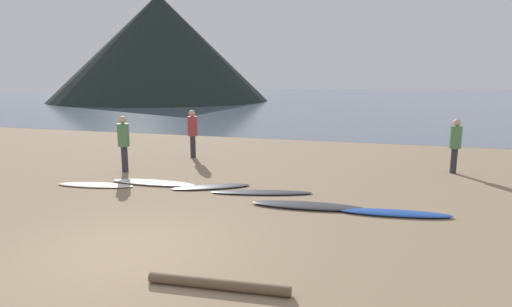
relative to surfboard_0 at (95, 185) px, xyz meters
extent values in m
cube|color=#8C7559|center=(3.42, 6.30, -0.13)|extent=(120.00, 120.00, 0.20)
cube|color=slate|center=(3.42, 60.39, -0.03)|extent=(140.00, 100.00, 0.01)
cone|color=black|center=(-21.26, 41.49, 6.98)|extent=(29.17, 29.17, 14.03)
ellipsoid|color=silver|center=(0.00, 0.00, 0.00)|extent=(2.30, 0.88, 0.06)
ellipsoid|color=white|center=(1.45, 0.68, 0.01)|extent=(2.59, 0.71, 0.08)
ellipsoid|color=#333338|center=(3.23, 0.76, 0.00)|extent=(2.16, 1.50, 0.07)
ellipsoid|color=#333338|center=(4.73, 0.61, 0.00)|extent=(2.72, 1.14, 0.06)
ellipsoid|color=#333338|center=(6.10, -0.22, 0.02)|extent=(2.71, 0.83, 0.09)
ellipsoid|color=#1E479E|center=(8.05, -0.19, 0.01)|extent=(2.50, 0.75, 0.09)
cylinder|color=#2D2D38|center=(-0.25, 1.81, 0.39)|extent=(0.20, 0.20, 0.84)
cylinder|color=#4C7A4C|center=(-0.25, 1.81, 1.18)|extent=(0.37, 0.37, 0.73)
sphere|color=tan|center=(-0.25, 1.81, 1.67)|extent=(0.24, 0.24, 0.24)
cylinder|color=#2D2D38|center=(9.97, 4.69, 0.38)|extent=(0.19, 0.19, 0.81)
cylinder|color=#4C7A4C|center=(9.97, 4.69, 1.13)|extent=(0.35, 0.35, 0.71)
sphere|color=tan|center=(9.97, 4.69, 1.60)|extent=(0.23, 0.23, 0.23)
cylinder|color=#2D2D38|center=(0.82, 4.69, 0.39)|extent=(0.20, 0.20, 0.85)
cylinder|color=#9E3338|center=(0.82, 4.69, 1.19)|extent=(0.37, 0.37, 0.74)
sphere|color=tan|center=(0.82, 4.69, 1.68)|extent=(0.24, 0.24, 0.24)
cylinder|color=brown|center=(5.51, -4.40, 0.05)|extent=(2.12, 0.33, 0.15)
camera|label=1|loc=(7.62, -9.50, 2.97)|focal=28.85mm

